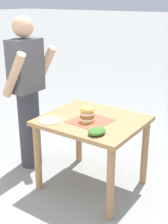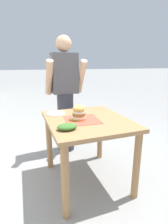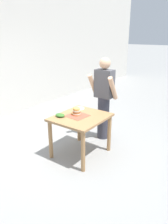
# 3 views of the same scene
# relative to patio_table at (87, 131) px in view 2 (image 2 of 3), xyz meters

# --- Properties ---
(ground_plane) EXTENTS (80.00, 80.00, 0.00)m
(ground_plane) POSITION_rel_patio_table_xyz_m (0.00, 0.00, -0.62)
(ground_plane) COLOR gray
(patio_table) EXTENTS (0.83, 0.95, 0.75)m
(patio_table) POSITION_rel_patio_table_xyz_m (0.00, 0.00, 0.00)
(patio_table) COLOR #9E7247
(patio_table) RESTS_ON ground
(serving_paper) EXTENTS (0.38, 0.38, 0.00)m
(serving_paper) POSITION_rel_patio_table_xyz_m (-0.06, -0.01, 0.14)
(serving_paper) COLOR #D64C38
(serving_paper) RESTS_ON patio_table
(sandwich) EXTENTS (0.14, 0.14, 0.19)m
(sandwich) POSITION_rel_patio_table_xyz_m (-0.09, -0.00, 0.22)
(sandwich) COLOR gold
(sandwich) RESTS_ON serving_paper
(pickle_spear) EXTENTS (0.09, 0.06, 0.02)m
(pickle_spear) POSITION_rel_patio_table_xyz_m (-0.15, -0.04, 0.15)
(pickle_spear) COLOR #8EA83D
(pickle_spear) RESTS_ON serving_paper
(side_plate_with_forks) EXTENTS (0.22, 0.22, 0.02)m
(side_plate_with_forks) POSITION_rel_patio_table_xyz_m (-0.28, 0.31, 0.14)
(side_plate_with_forks) COLOR white
(side_plate_with_forks) RESTS_ON patio_table
(side_salad) EXTENTS (0.18, 0.14, 0.05)m
(side_salad) POSITION_rel_patio_table_xyz_m (-0.28, -0.23, 0.16)
(side_salad) COLOR #386B28
(side_salad) RESTS_ON patio_table
(diner_across_table) EXTENTS (0.55, 0.35, 1.69)m
(diner_across_table) POSITION_rel_patio_table_xyz_m (-0.03, 0.83, 0.27)
(diner_across_table) COLOR #33333D
(diner_across_table) RESTS_ON ground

